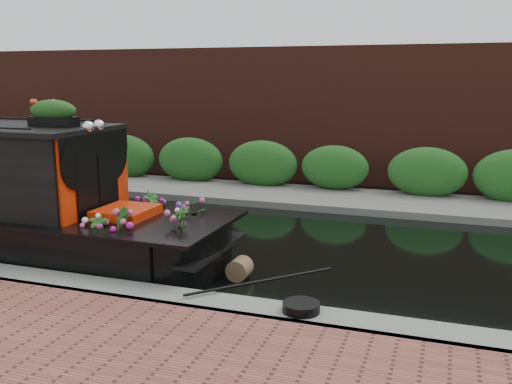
% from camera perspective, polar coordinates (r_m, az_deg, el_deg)
% --- Properties ---
extents(ground, '(80.00, 80.00, 0.00)m').
position_cam_1_polar(ground, '(11.48, -8.37, -4.49)').
color(ground, black).
rests_on(ground, ground).
extents(near_bank_coping, '(40.00, 0.60, 0.50)m').
position_cam_1_polar(near_bank_coping, '(8.85, -18.41, -9.90)').
color(near_bank_coping, slate).
rests_on(near_bank_coping, ground).
extents(far_bank_path, '(40.00, 2.40, 0.34)m').
position_cam_1_polar(far_bank_path, '(15.21, -1.08, -0.40)').
color(far_bank_path, slate).
rests_on(far_bank_path, ground).
extents(far_hedge, '(40.00, 1.10, 2.80)m').
position_cam_1_polar(far_hedge, '(16.04, 0.04, 0.22)').
color(far_hedge, '#21571D').
rests_on(far_hedge, ground).
extents(far_brick_wall, '(40.00, 1.00, 8.00)m').
position_cam_1_polar(far_brick_wall, '(18.01, 2.23, 1.46)').
color(far_brick_wall, '#4B2119').
rests_on(far_brick_wall, ground).
extents(rope_fender, '(0.35, 0.36, 0.35)m').
position_cam_1_polar(rope_fender, '(9.03, -1.64, -7.68)').
color(rope_fender, brown).
rests_on(rope_fender, ground).
extents(coiled_mooring_rope, '(0.47, 0.47, 0.12)m').
position_cam_1_polar(coiled_mooring_rope, '(7.28, 4.53, -11.40)').
color(coiled_mooring_rope, black).
rests_on(coiled_mooring_rope, near_bank_coping).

